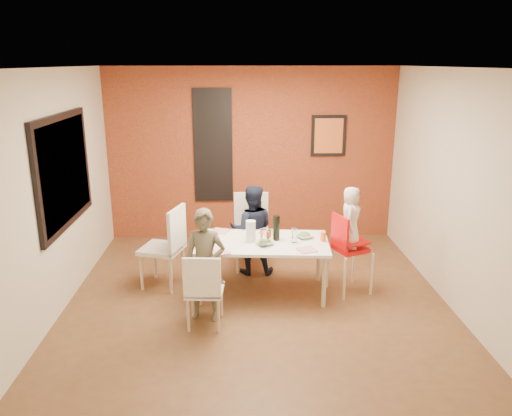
{
  "coord_description": "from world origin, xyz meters",
  "views": [
    {
      "loc": [
        -0.21,
        -5.51,
        2.76
      ],
      "look_at": [
        0.0,
        0.3,
        1.05
      ],
      "focal_mm": 35.0,
      "sensor_mm": 36.0,
      "label": 1
    }
  ],
  "objects_px": {
    "chair_near": "(204,288)",
    "child_near": "(205,265)",
    "chair_left": "(168,243)",
    "paper_towel_roll": "(251,231)",
    "child_far": "(252,230)",
    "toddler": "(351,217)",
    "high_chair": "(347,246)",
    "wine_bottle": "(276,228)",
    "chair_far": "(251,226)",
    "dining_table": "(262,246)"
  },
  "relations": [
    {
      "from": "chair_left",
      "to": "toddler",
      "type": "distance_m",
      "value": 2.27
    },
    {
      "from": "toddler",
      "to": "dining_table",
      "type": "bearing_deg",
      "value": 108.01
    },
    {
      "from": "high_chair",
      "to": "child_far",
      "type": "relative_size",
      "value": 0.83
    },
    {
      "from": "child_near",
      "to": "paper_towel_roll",
      "type": "xyz_separation_m",
      "value": [
        0.51,
        0.62,
        0.17
      ]
    },
    {
      "from": "high_chair",
      "to": "child_far",
      "type": "distance_m",
      "value": 1.31
    },
    {
      "from": "child_near",
      "to": "paper_towel_roll",
      "type": "distance_m",
      "value": 0.82
    },
    {
      "from": "chair_left",
      "to": "child_far",
      "type": "bearing_deg",
      "value": 127.09
    },
    {
      "from": "chair_near",
      "to": "child_near",
      "type": "distance_m",
      "value": 0.28
    },
    {
      "from": "chair_near",
      "to": "chair_left",
      "type": "bearing_deg",
      "value": -60.95
    },
    {
      "from": "high_chair",
      "to": "child_far",
      "type": "bearing_deg",
      "value": 39.55
    },
    {
      "from": "toddler",
      "to": "chair_near",
      "type": "bearing_deg",
      "value": 135.23
    },
    {
      "from": "dining_table",
      "to": "child_far",
      "type": "bearing_deg",
      "value": 100.18
    },
    {
      "from": "chair_near",
      "to": "child_near",
      "type": "xyz_separation_m",
      "value": [
        0.0,
        0.24,
        0.16
      ]
    },
    {
      "from": "chair_left",
      "to": "child_far",
      "type": "height_order",
      "value": "child_far"
    },
    {
      "from": "child_far",
      "to": "toddler",
      "type": "distance_m",
      "value": 1.37
    },
    {
      "from": "dining_table",
      "to": "chair_far",
      "type": "xyz_separation_m",
      "value": [
        -0.11,
        0.86,
        -0.04
      ]
    },
    {
      "from": "high_chair",
      "to": "child_near",
      "type": "xyz_separation_m",
      "value": [
        -1.69,
        -0.59,
        0.03
      ]
    },
    {
      "from": "chair_far",
      "to": "wine_bottle",
      "type": "distance_m",
      "value": 0.9
    },
    {
      "from": "chair_left",
      "to": "paper_towel_roll",
      "type": "distance_m",
      "value": 1.07
    },
    {
      "from": "chair_near",
      "to": "wine_bottle",
      "type": "xyz_separation_m",
      "value": [
        0.83,
        0.9,
        0.35
      ]
    },
    {
      "from": "chair_far",
      "to": "child_near",
      "type": "distance_m",
      "value": 1.58
    },
    {
      "from": "chair_far",
      "to": "paper_towel_roll",
      "type": "bearing_deg",
      "value": -91.91
    },
    {
      "from": "dining_table",
      "to": "chair_near",
      "type": "bearing_deg",
      "value": -127.36
    },
    {
      "from": "high_chair",
      "to": "child_far",
      "type": "height_order",
      "value": "child_far"
    },
    {
      "from": "child_far",
      "to": "paper_towel_roll",
      "type": "xyz_separation_m",
      "value": [
        -0.03,
        -0.61,
        0.19
      ]
    },
    {
      "from": "chair_left",
      "to": "wine_bottle",
      "type": "height_order",
      "value": "chair_left"
    },
    {
      "from": "chair_near",
      "to": "paper_towel_roll",
      "type": "height_order",
      "value": "paper_towel_roll"
    },
    {
      "from": "wine_bottle",
      "to": "child_far",
      "type": "bearing_deg",
      "value": 116.64
    },
    {
      "from": "dining_table",
      "to": "child_near",
      "type": "relative_size",
      "value": 1.32
    },
    {
      "from": "child_near",
      "to": "paper_towel_roll",
      "type": "bearing_deg",
      "value": 61.28
    },
    {
      "from": "chair_left",
      "to": "high_chair",
      "type": "distance_m",
      "value": 2.22
    },
    {
      "from": "chair_near",
      "to": "chair_far",
      "type": "relative_size",
      "value": 0.83
    },
    {
      "from": "dining_table",
      "to": "paper_towel_roll",
      "type": "distance_m",
      "value": 0.24
    },
    {
      "from": "toddler",
      "to": "wine_bottle",
      "type": "bearing_deg",
      "value": 105.2
    },
    {
      "from": "chair_near",
      "to": "chair_left",
      "type": "height_order",
      "value": "chair_left"
    },
    {
      "from": "chair_left",
      "to": "wine_bottle",
      "type": "distance_m",
      "value": 1.37
    },
    {
      "from": "child_near",
      "to": "wine_bottle",
      "type": "distance_m",
      "value": 1.08
    },
    {
      "from": "chair_near",
      "to": "chair_far",
      "type": "bearing_deg",
      "value": -104.07
    },
    {
      "from": "child_near",
      "to": "child_far",
      "type": "distance_m",
      "value": 1.35
    },
    {
      "from": "chair_left",
      "to": "child_far",
      "type": "relative_size",
      "value": 0.86
    },
    {
      "from": "wine_bottle",
      "to": "chair_near",
      "type": "bearing_deg",
      "value": -132.69
    },
    {
      "from": "child_far",
      "to": "toddler",
      "type": "bearing_deg",
      "value": 154.75
    },
    {
      "from": "wine_bottle",
      "to": "paper_towel_roll",
      "type": "bearing_deg",
      "value": -171.54
    },
    {
      "from": "chair_near",
      "to": "wine_bottle",
      "type": "relative_size",
      "value": 2.72
    },
    {
      "from": "chair_far",
      "to": "paper_towel_roll",
      "type": "xyz_separation_m",
      "value": [
        -0.03,
        -0.86,
        0.23
      ]
    },
    {
      "from": "chair_near",
      "to": "high_chair",
      "type": "distance_m",
      "value": 1.89
    },
    {
      "from": "child_near",
      "to": "high_chair",
      "type": "bearing_deg",
      "value": 30.16
    },
    {
      "from": "wine_bottle",
      "to": "chair_left",
      "type": "bearing_deg",
      "value": 172.9
    },
    {
      "from": "chair_left",
      "to": "wine_bottle",
      "type": "xyz_separation_m",
      "value": [
        1.34,
        -0.17,
        0.24
      ]
    },
    {
      "from": "wine_bottle",
      "to": "paper_towel_roll",
      "type": "relative_size",
      "value": 1.19
    }
  ]
}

